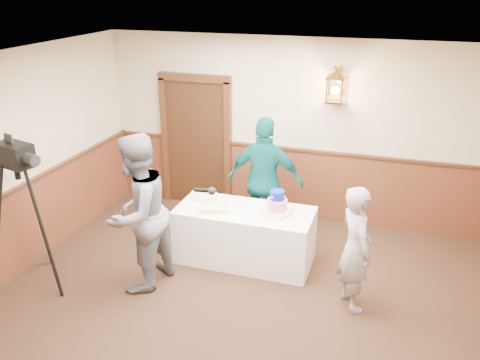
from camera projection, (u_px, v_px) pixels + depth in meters
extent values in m
plane|color=black|center=(215.00, 356.00, 5.18)|extent=(7.00, 7.00, 0.00)
cube|color=beige|center=(294.00, 131.00, 7.74)|extent=(6.00, 0.02, 2.80)
cube|color=white|center=(209.00, 82.00, 4.12)|extent=(6.00, 7.00, 0.02)
cube|color=#553018|center=(292.00, 183.00, 8.04)|extent=(5.98, 0.04, 1.10)
cube|color=#422311|center=(293.00, 149.00, 7.81)|extent=(5.98, 0.07, 0.04)
cube|color=black|center=(197.00, 144.00, 8.28)|extent=(1.00, 0.06, 2.10)
cube|color=white|center=(245.00, 235.00, 6.79)|extent=(1.80, 0.80, 0.75)
cube|color=#FFEAC4|center=(277.00, 212.00, 6.51)|extent=(0.41, 0.41, 0.06)
cylinder|color=red|center=(277.00, 205.00, 6.47)|extent=(0.26, 0.26, 0.15)
cylinder|color=#102097|center=(277.00, 195.00, 6.42)|extent=(0.18, 0.18, 0.12)
cube|color=#F9EC95|center=(214.00, 208.00, 6.62)|extent=(0.44, 0.39, 0.07)
cube|color=#B4ECA7|center=(205.00, 197.00, 6.94)|extent=(0.34, 0.29, 0.07)
imported|color=slate|center=(137.00, 214.00, 6.02)|extent=(0.88, 1.06, 1.96)
cylinder|color=black|center=(202.00, 190.00, 5.29)|extent=(0.23, 0.12, 0.09)
sphere|color=black|center=(212.00, 191.00, 5.21)|extent=(0.08, 0.08, 0.08)
imported|color=#96969B|center=(355.00, 248.00, 5.71)|extent=(0.60, 0.66, 1.51)
imported|color=#0A4F50|center=(265.00, 181.00, 7.14)|extent=(1.09, 0.48, 1.84)
cube|color=black|center=(14.00, 155.00, 5.75)|extent=(0.50, 0.36, 0.27)
cylinder|color=black|center=(30.00, 160.00, 5.60)|extent=(0.21, 0.18, 0.14)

